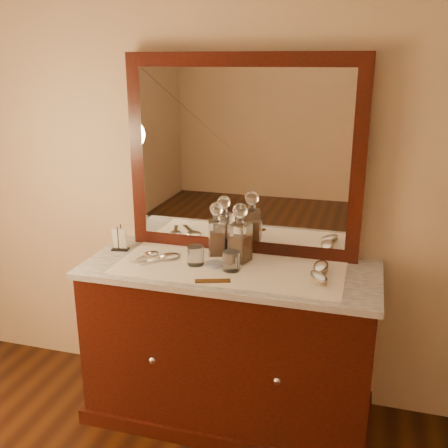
{
  "coord_description": "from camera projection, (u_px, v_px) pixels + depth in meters",
  "views": [
    {
      "loc": [
        0.62,
        -0.29,
        1.81
      ],
      "look_at": [
        0.0,
        1.85,
        1.1
      ],
      "focal_mm": 41.39,
      "sensor_mm": 36.0,
      "label": 1
    }
  ],
  "objects": [
    {
      "name": "dresser_plinth",
      "position": [
        229.0,
        407.0,
        2.76
      ],
      "size": [
        1.46,
        0.59,
        0.08
      ],
      "primitive_type": "cube",
      "color": "black",
      "rests_on": "floor"
    },
    {
      "name": "decanter_right",
      "position": [
        240.0,
        239.0,
        2.54
      ],
      "size": [
        0.11,
        0.11,
        0.3
      ],
      "color": "#964C15",
      "rests_on": "lace_runner"
    },
    {
      "name": "hand_mirror_outer",
      "position": [
        149.0,
        255.0,
        2.64
      ],
      "size": [
        0.1,
        0.19,
        0.02
      ],
      "color": "silver",
      "rests_on": "lace_runner"
    },
    {
      "name": "brush_far",
      "position": [
        321.0,
        268.0,
        2.43
      ],
      "size": [
        0.07,
        0.16,
        0.04
      ],
      "color": "#99835E",
      "rests_on": "lace_runner"
    },
    {
      "name": "dresser_cabinet",
      "position": [
        229.0,
        346.0,
        2.65
      ],
      "size": [
        1.4,
        0.55,
        0.82
      ],
      "primitive_type": "cube",
      "color": "black",
      "rests_on": "floor"
    },
    {
      "name": "mirror_glass",
      "position": [
        241.0,
        158.0,
        2.55
      ],
      "size": [
        1.06,
        0.01,
        0.86
      ],
      "primitive_type": "cube",
      "color": "white",
      "rests_on": "marble_top"
    },
    {
      "name": "hand_mirror_inner",
      "position": [
        166.0,
        257.0,
        2.6
      ],
      "size": [
        0.18,
        0.21,
        0.02
      ],
      "color": "silver",
      "rests_on": "lace_runner"
    },
    {
      "name": "decanter_left",
      "position": [
        217.0,
        235.0,
        2.63
      ],
      "size": [
        0.11,
        0.11,
        0.28
      ],
      "color": "#964C15",
      "rests_on": "lace_runner"
    },
    {
      "name": "lace_runner",
      "position": [
        229.0,
        268.0,
        2.49
      ],
      "size": [
        1.1,
        0.45,
        0.0
      ],
      "primitive_type": "cube",
      "color": "white",
      "rests_on": "marble_top"
    },
    {
      "name": "tumblers",
      "position": [
        213.0,
        258.0,
        2.48
      ],
      "size": [
        0.27,
        0.11,
        0.09
      ],
      "color": "white",
      "rests_on": "lace_runner"
    },
    {
      "name": "brush_near",
      "position": [
        319.0,
        278.0,
        2.33
      ],
      "size": [
        0.12,
        0.15,
        0.04
      ],
      "color": "#99835E",
      "rests_on": "lace_runner"
    },
    {
      "name": "napkin_rack",
      "position": [
        120.0,
        240.0,
        2.72
      ],
      "size": [
        0.1,
        0.07,
        0.13
      ],
      "color": "black",
      "rests_on": "marble_top"
    },
    {
      "name": "comb",
      "position": [
        213.0,
        281.0,
        2.33
      ],
      "size": [
        0.16,
        0.08,
        0.01
      ],
      "primitive_type": "cube",
      "rotation": [
        0.0,
        0.0,
        0.32
      ],
      "color": "brown",
      "rests_on": "lace_runner"
    },
    {
      "name": "knob_right",
      "position": [
        277.0,
        381.0,
        2.29
      ],
      "size": [
        0.04,
        0.04,
        0.04
      ],
      "primitive_type": "sphere",
      "color": "silver",
      "rests_on": "dresser_cabinet"
    },
    {
      "name": "knob_left",
      "position": [
        153.0,
        360.0,
        2.45
      ],
      "size": [
        0.04,
        0.04,
        0.04
      ],
      "primitive_type": "sphere",
      "color": "silver",
      "rests_on": "dresser_cabinet"
    },
    {
      "name": "marble_top",
      "position": [
        230.0,
        270.0,
        2.52
      ],
      "size": [
        1.44,
        0.59,
        0.03
      ],
      "primitive_type": "cube",
      "color": "white",
      "rests_on": "dresser_cabinet"
    },
    {
      "name": "mirror_frame",
      "position": [
        243.0,
        156.0,
        2.58
      ],
      "size": [
        1.2,
        0.08,
        1.0
      ],
      "primitive_type": "cube",
      "color": "black",
      "rests_on": "marble_top"
    },
    {
      "name": "pin_dish",
      "position": [
        215.0,
        264.0,
        2.51
      ],
      "size": [
        0.12,
        0.12,
        0.02
      ],
      "primitive_type": "cylinder",
      "rotation": [
        0.0,
        0.0,
        0.41
      ],
      "color": "silver",
      "rests_on": "lace_runner"
    }
  ]
}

